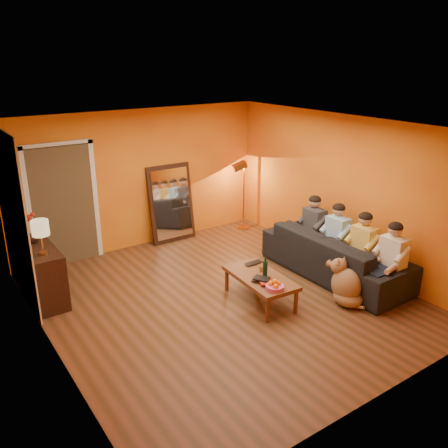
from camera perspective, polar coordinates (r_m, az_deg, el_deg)
room_shell at (r=7.08m, az=-1.74°, el=1.44°), size 5.00×5.50×2.60m
white_accent at (r=7.47m, az=-24.05°, el=0.66°), size 0.02×1.90×2.58m
doorway_recess at (r=8.75m, az=-18.98°, el=2.25°), size 1.06×0.30×2.10m
door_jamb_left at (r=8.52m, az=-22.41°, el=1.35°), size 0.08×0.06×2.20m
door_jamb_right at (r=8.80m, az=-15.22°, el=2.74°), size 0.08×0.06×2.20m
door_header at (r=8.39m, az=-19.56°, el=9.02°), size 1.22×0.06×0.08m
mirror_frame at (r=9.37m, az=-6.39°, el=2.51°), size 0.92×0.27×1.51m
mirror_glass at (r=9.34m, az=-6.27°, el=2.45°), size 0.78×0.21×1.35m
sideboard at (r=7.64m, az=-21.04°, el=-5.60°), size 0.44×1.18×0.85m
table_lamp at (r=7.11m, az=-21.10°, el=-1.53°), size 0.24×0.24×0.51m
sofa at (r=8.11m, az=13.22°, el=-3.59°), size 2.60×1.02×0.76m
coffee_table at (r=7.20m, az=4.33°, el=-7.73°), size 0.70×1.26×0.42m
floor_lamp at (r=9.93m, az=2.40°, el=3.36°), size 0.36×0.32×1.44m
dog at (r=7.26m, az=14.52°, el=-6.75°), size 0.61×0.72×0.72m
person_far_left at (r=7.55m, az=19.58°, el=-4.16°), size 0.70×0.44×1.22m
person_mid_left at (r=7.85m, az=16.39°, el=-2.87°), size 0.70×0.44×1.22m
person_mid_right at (r=8.18m, az=13.45°, el=-1.68°), size 0.70×0.44×1.22m
person_far_right at (r=8.53m, az=10.75°, el=-0.57°), size 0.70×0.44×1.22m
fruit_bowl at (r=6.70m, az=6.14°, el=-7.21°), size 0.26×0.26×0.16m
wine_bottle at (r=7.03m, az=4.98°, el=-5.14°), size 0.07×0.07×0.31m
tumbler at (r=7.24m, az=4.53°, el=-5.34°), size 0.10×0.10×0.09m
laptop at (r=7.44m, az=3.78°, el=-4.83°), size 0.30×0.20×0.02m
book_lower at (r=6.86m, az=4.24°, el=-7.12°), size 0.29×0.31×0.02m
book_mid at (r=6.86m, az=4.26°, el=-6.91°), size 0.28×0.32×0.02m
book_upper at (r=6.83m, az=4.30°, el=-6.84°), size 0.26×0.29×0.02m
vase at (r=7.67m, az=-21.99°, el=-1.36°), size 0.19×0.19×0.20m
flowers at (r=7.59m, az=-22.24°, el=0.48°), size 0.17×0.17×0.48m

